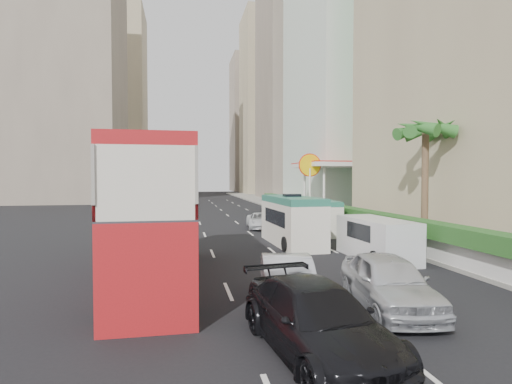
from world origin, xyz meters
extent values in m
plane|color=black|center=(0.00, 0.00, 0.00)|extent=(200.00, 200.00, 0.00)
cube|color=red|center=(-6.00, 0.00, 2.53)|extent=(2.50, 11.00, 5.06)
imported|color=silver|center=(-1.96, -3.73, 0.00)|extent=(2.22, 4.60, 1.46)
imported|color=silver|center=(0.86, -4.69, 0.00)|extent=(2.59, 5.02, 1.63)
imported|color=black|center=(-2.25, -7.22, 0.00)|extent=(2.84, 5.55, 1.54)
imported|color=silver|center=(0.87, 14.66, 0.00)|extent=(2.40, 4.47, 1.19)
cube|color=silver|center=(1.19, 6.93, 1.41)|extent=(2.33, 6.42, 2.81)
cube|color=silver|center=(4.39, 11.18, 1.17)|extent=(2.14, 5.41, 2.35)
cube|color=silver|center=(4.07, 2.22, 0.97)|extent=(2.14, 4.92, 1.94)
cube|color=silver|center=(3.86, 21.82, 1.08)|extent=(2.65, 5.59, 2.16)
cube|color=#99968C|center=(9.00, 25.00, 0.09)|extent=(6.00, 120.00, 0.18)
cube|color=silver|center=(6.20, 14.00, 0.68)|extent=(0.30, 44.00, 1.00)
cube|color=#2D6626|center=(6.20, 14.00, 1.53)|extent=(1.10, 44.00, 0.70)
cylinder|color=brown|center=(7.80, 4.00, 3.38)|extent=(0.36, 0.36, 6.40)
cube|color=silver|center=(10.00, 23.00, 2.75)|extent=(6.50, 8.00, 5.50)
cube|color=gray|center=(18.00, 58.00, 25.00)|extent=(16.00, 16.00, 50.00)
cube|color=#C1AF89|center=(17.00, 82.00, 22.00)|extent=(14.00, 14.00, 44.00)
cube|color=gray|center=(17.00, 104.00, 20.00)|extent=(14.00, 14.00, 40.00)
cube|color=gray|center=(-24.00, 55.00, 26.00)|extent=(18.00, 18.00, 52.00)
cube|color=#C1AF89|center=(-22.00, 90.00, 23.00)|extent=(16.00, 16.00, 46.00)
camera|label=1|loc=(-5.17, -15.49, 3.89)|focal=28.00mm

